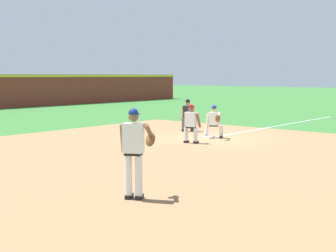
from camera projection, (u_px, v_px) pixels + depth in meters
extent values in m
plane|color=#336B2D|center=(209.00, 138.00, 18.76)|extent=(160.00, 160.00, 0.00)
cube|color=#936B47|center=(183.00, 159.00, 14.13)|extent=(18.00, 18.00, 0.01)
cube|color=white|center=(282.00, 125.00, 23.63)|extent=(12.85, 0.10, 0.00)
cube|color=white|center=(209.00, 137.00, 18.75)|extent=(0.38, 0.38, 0.09)
sphere|color=white|center=(205.00, 146.00, 16.42)|extent=(0.07, 0.07, 0.07)
cube|color=black|center=(129.00, 196.00, 9.57)|extent=(0.28, 0.21, 0.09)
cylinder|color=white|center=(128.00, 175.00, 9.48)|extent=(0.15, 0.15, 0.84)
cube|color=black|center=(139.00, 197.00, 9.52)|extent=(0.28, 0.21, 0.09)
cylinder|color=white|center=(139.00, 175.00, 9.43)|extent=(0.15, 0.15, 0.84)
cube|color=black|center=(133.00, 154.00, 9.41)|extent=(0.33, 0.39, 0.06)
cube|color=white|center=(133.00, 138.00, 9.38)|extent=(0.39, 0.46, 0.60)
sphere|color=brown|center=(133.00, 117.00, 9.35)|extent=(0.21, 0.21, 0.21)
sphere|color=navy|center=(133.00, 113.00, 9.34)|extent=(0.20, 0.20, 0.20)
cube|color=navy|center=(135.00, 114.00, 9.43)|extent=(0.17, 0.20, 0.02)
cylinder|color=brown|center=(123.00, 138.00, 9.51)|extent=(0.21, 0.16, 0.59)
cylinder|color=brown|center=(149.00, 132.00, 9.59)|extent=(0.51, 0.31, 0.41)
ellipsoid|color=brown|center=(150.00, 140.00, 9.69)|extent=(0.36, 0.31, 0.34)
cube|color=black|center=(221.00, 137.00, 18.74)|extent=(0.28, 0.21, 0.09)
cylinder|color=white|center=(221.00, 131.00, 18.76)|extent=(0.15, 0.15, 0.40)
cube|color=black|center=(206.00, 137.00, 18.90)|extent=(0.28, 0.21, 0.09)
cylinder|color=white|center=(207.00, 131.00, 18.91)|extent=(0.15, 0.15, 0.40)
cube|color=black|center=(214.00, 126.00, 18.81)|extent=(0.33, 0.39, 0.06)
cube|color=white|center=(214.00, 119.00, 18.78)|extent=(0.39, 0.46, 0.52)
sphere|color=#DBB28E|center=(214.00, 109.00, 18.72)|extent=(0.21, 0.21, 0.21)
sphere|color=navy|center=(214.00, 107.00, 18.71)|extent=(0.20, 0.20, 0.20)
cube|color=navy|center=(214.00, 108.00, 18.63)|extent=(0.17, 0.20, 0.02)
cylinder|color=#DBB28E|center=(219.00, 116.00, 18.30)|extent=(0.57, 0.33, 0.24)
cylinder|color=#DBB28E|center=(207.00, 120.00, 18.76)|extent=(0.25, 0.18, 0.58)
ellipsoid|color=brown|center=(218.00, 118.00, 18.10)|extent=(0.28, 0.27, 0.35)
cube|color=black|center=(186.00, 142.00, 17.51)|extent=(0.28, 0.16, 0.09)
cylinder|color=white|center=(186.00, 134.00, 17.44)|extent=(0.15, 0.15, 0.50)
cube|color=black|center=(196.00, 142.00, 17.31)|extent=(0.28, 0.16, 0.09)
cylinder|color=white|center=(196.00, 135.00, 17.25)|extent=(0.15, 0.15, 0.50)
cube|color=black|center=(191.00, 127.00, 17.31)|extent=(0.26, 0.37, 0.06)
cube|color=white|center=(191.00, 119.00, 17.28)|extent=(0.31, 0.44, 0.54)
sphere|color=brown|center=(191.00, 109.00, 17.26)|extent=(0.21, 0.21, 0.21)
sphere|color=maroon|center=(191.00, 107.00, 17.25)|extent=(0.20, 0.20, 0.20)
cube|color=maroon|center=(192.00, 107.00, 17.33)|extent=(0.14, 0.19, 0.02)
cylinder|color=brown|center=(187.00, 120.00, 17.54)|extent=(0.34, 0.15, 0.56)
cylinder|color=brown|center=(199.00, 120.00, 17.29)|extent=(0.34, 0.15, 0.56)
cube|color=black|center=(192.00, 130.00, 21.04)|extent=(0.28, 0.23, 0.09)
cylinder|color=#515154|center=(192.00, 124.00, 21.05)|extent=(0.15, 0.15, 0.50)
cube|color=black|center=(183.00, 130.00, 21.09)|extent=(0.28, 0.23, 0.09)
cylinder|color=#515154|center=(183.00, 124.00, 21.10)|extent=(0.15, 0.15, 0.50)
cube|color=black|center=(188.00, 118.00, 21.05)|extent=(0.35, 0.39, 0.06)
cube|color=#232326|center=(188.00, 112.00, 21.02)|extent=(0.42, 0.47, 0.54)
sphere|color=#9E7051|center=(188.00, 103.00, 20.95)|extent=(0.21, 0.21, 0.21)
sphere|color=black|center=(188.00, 101.00, 20.94)|extent=(0.20, 0.20, 0.20)
cube|color=black|center=(188.00, 102.00, 20.86)|extent=(0.18, 0.20, 0.02)
cylinder|color=#9E7051|center=(193.00, 113.00, 20.84)|extent=(0.32, 0.25, 0.56)
cylinder|color=#9E7051|center=(182.00, 113.00, 20.91)|extent=(0.32, 0.25, 0.56)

